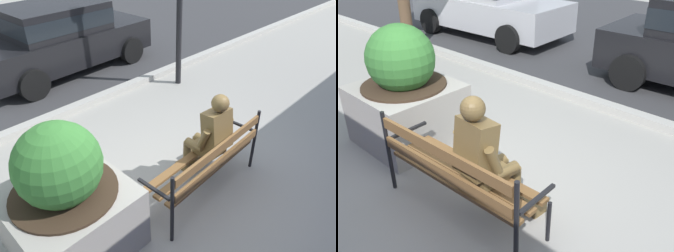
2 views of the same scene
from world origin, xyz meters
TOP-DOWN VIEW (x-y plane):
  - ground_plane at (0.00, 0.00)m, footprint 80.00×80.00m
  - curb_stone at (0.00, 2.90)m, footprint 60.00×0.20m
  - park_bench at (0.16, -0.29)m, footprint 1.82×0.59m
  - bronze_statue_seated at (0.41, -0.08)m, footprint 0.67×0.77m
  - concrete_planter at (-1.49, 0.28)m, footprint 1.20×1.20m
  - parked_car_black at (1.10, 4.78)m, footprint 4.17×2.07m

SIDE VIEW (x-z plane):
  - ground_plane at x=0.00m, z-range 0.00..0.00m
  - curb_stone at x=0.00m, z-range 0.00..0.12m
  - park_bench at x=0.16m, z-range 0.07..1.02m
  - concrete_planter at x=-1.49m, z-range -0.12..1.45m
  - bronze_statue_seated at x=0.41m, z-range -0.02..1.35m
  - parked_car_black at x=1.10m, z-range 0.06..1.62m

